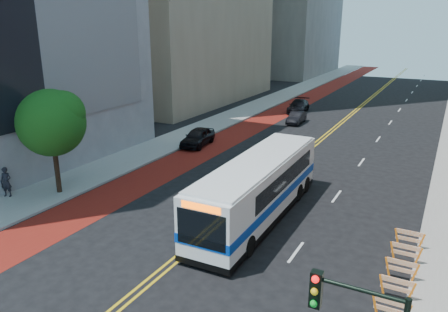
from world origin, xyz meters
TOP-DOWN VIEW (x-y plane):
  - ground at (0.00, 0.00)m, footprint 160.00×160.00m
  - sidewalk_left at (-12.00, 30.00)m, footprint 4.00×140.00m
  - bus_lane_paint at (-8.10, 30.00)m, footprint 3.60×140.00m
  - center_line_inner at (-0.18, 30.00)m, footprint 0.14×140.00m
  - center_line_outer at (0.18, 30.00)m, footprint 0.14×140.00m
  - lane_dashes at (4.80, 38.00)m, footprint 0.14×98.20m
  - construction_barriers at (9.60, 3.42)m, footprint 1.42×10.91m
  - street_tree at (-11.24, 6.04)m, footprint 4.20×4.20m
  - transit_bus at (1.56, 8.81)m, footprint 2.98×12.81m
  - car_a at (-9.30, 20.12)m, footprint 2.43×4.84m
  - car_b at (-4.33, 32.82)m, footprint 1.58×3.95m
  - car_c at (-6.09, 38.73)m, footprint 2.77×5.41m
  - pedestrian at (-13.60, 3.94)m, footprint 0.82×0.68m

SIDE VIEW (x-z plane):
  - ground at x=0.00m, z-range 0.00..0.00m
  - center_line_inner at x=-0.18m, z-range 0.00..0.01m
  - center_line_outer at x=0.18m, z-range 0.00..0.01m
  - bus_lane_paint at x=-8.10m, z-range 0.00..0.01m
  - lane_dashes at x=4.80m, z-range 0.00..0.01m
  - sidewalk_left at x=-12.00m, z-range 0.00..0.15m
  - car_b at x=-4.33m, z-range 0.00..1.28m
  - construction_barriers at x=9.60m, z-range 0.17..1.18m
  - car_c at x=-6.09m, z-range 0.00..1.50m
  - car_a at x=-9.30m, z-range 0.00..1.58m
  - pedestrian at x=-13.60m, z-range 0.15..2.07m
  - transit_bus at x=1.56m, z-range 0.08..3.59m
  - street_tree at x=-11.24m, z-range 1.56..8.26m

